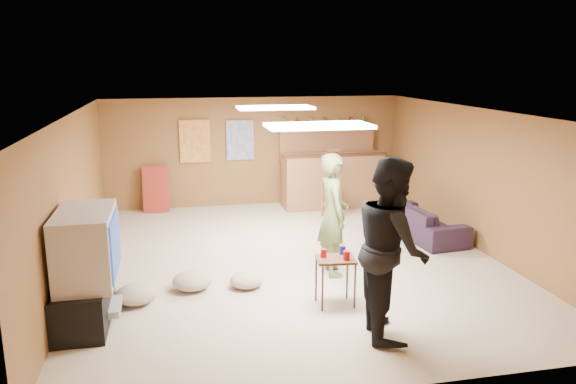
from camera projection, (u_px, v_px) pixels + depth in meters
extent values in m
plane|color=#BAA68E|center=(291.00, 260.00, 8.38)|extent=(7.00, 7.00, 0.00)
cube|color=silver|center=(291.00, 112.00, 7.88)|extent=(6.00, 7.00, 0.02)
cube|color=brown|center=(255.00, 152.00, 11.46)|extent=(6.00, 0.02, 2.20)
cube|color=brown|center=(378.00, 276.00, 4.79)|extent=(6.00, 0.02, 2.20)
cube|color=brown|center=(73.00, 199.00, 7.52)|extent=(0.02, 7.00, 2.20)
cube|color=brown|center=(479.00, 180.00, 8.74)|extent=(0.02, 7.00, 2.20)
cube|color=black|center=(84.00, 301.00, 6.34)|extent=(0.55, 1.30, 0.50)
cube|color=#B2B2B7|center=(105.00, 307.00, 6.41)|extent=(0.35, 0.50, 0.08)
cube|color=#B2B2B7|center=(86.00, 246.00, 6.21)|extent=(0.60, 1.10, 0.80)
cube|color=navy|center=(115.00, 244.00, 6.27)|extent=(0.02, 0.95, 0.65)
cube|color=brown|center=(332.00, 180.00, 11.37)|extent=(2.00, 0.60, 1.10)
cube|color=#391E12|center=(336.00, 155.00, 11.01)|extent=(2.10, 0.12, 0.05)
cube|color=brown|center=(327.00, 131.00, 11.58)|extent=(2.00, 0.18, 0.05)
cube|color=brown|center=(326.00, 145.00, 11.67)|extent=(2.00, 0.14, 0.60)
cube|color=#BF3F26|center=(195.00, 141.00, 11.13)|extent=(0.60, 0.03, 0.85)
cube|color=#334C99|center=(240.00, 140.00, 11.31)|extent=(0.55, 0.03, 0.80)
cube|color=maroon|center=(156.00, 189.00, 11.02)|extent=(0.50, 0.26, 0.91)
cube|color=white|center=(319.00, 126.00, 6.46)|extent=(1.20, 0.60, 0.04)
cube|color=white|center=(275.00, 108.00, 9.03)|extent=(1.20, 0.60, 0.04)
imported|color=#616D3F|center=(333.00, 215.00, 7.67)|extent=(0.43, 0.63, 1.70)
imported|color=black|center=(392.00, 247.00, 5.93)|extent=(0.88, 1.05, 1.95)
imported|color=black|center=(422.00, 220.00, 9.51)|extent=(0.92, 1.94, 0.55)
cube|color=#391E12|center=(335.00, 281.00, 6.78)|extent=(0.50, 0.42, 0.60)
cylinder|color=#AC0B0F|center=(323.00, 253.00, 6.73)|extent=(0.09, 0.09, 0.10)
cylinder|color=#AC0B0F|center=(347.00, 256.00, 6.63)|extent=(0.10, 0.10, 0.11)
cylinder|color=navy|center=(343.00, 250.00, 6.84)|extent=(0.09, 0.09, 0.10)
ellipsoid|color=tan|center=(192.00, 281.00, 7.29)|extent=(0.61, 0.61, 0.23)
ellipsoid|color=tan|center=(247.00, 280.00, 7.35)|extent=(0.53, 0.53, 0.20)
ellipsoid|color=tan|center=(136.00, 294.00, 6.86)|extent=(0.60, 0.60, 0.23)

